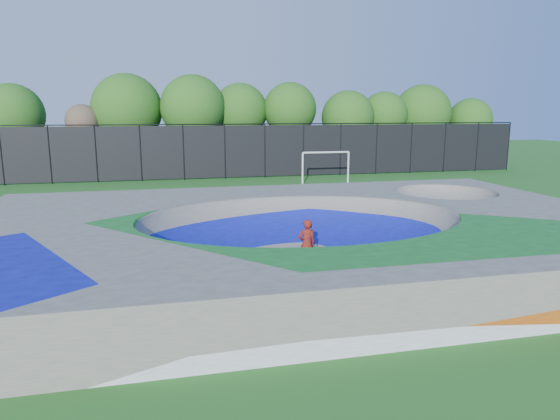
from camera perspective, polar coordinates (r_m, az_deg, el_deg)
The scene contains 7 objects.
ground at distance 17.16m, azimuth 2.44°, elevation -5.51°, with size 120.00×120.00×0.00m, color #1D5918.
skate_deck at distance 16.96m, azimuth 2.47°, elevation -3.08°, with size 22.00×14.00×1.50m, color gray.
skater at distance 15.82m, azimuth 3.07°, elevation -3.93°, with size 0.59×0.38×1.61m, color red.
skateboard at distance 16.05m, azimuth 3.04°, elevation -6.62°, with size 0.78×0.22×0.05m, color black.
soccer_goal at distance 34.31m, azimuth 5.25°, elevation 5.54°, with size 3.40×0.12×2.24m.
fence at distance 37.19m, azimuth -6.31°, elevation 6.79°, with size 48.09×0.09×4.04m.
treeline at distance 42.04m, azimuth -8.64°, elevation 10.96°, with size 52.37×6.86×7.88m.
Camera 1 is at (-4.45, -15.82, 4.94)m, focal length 32.00 mm.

